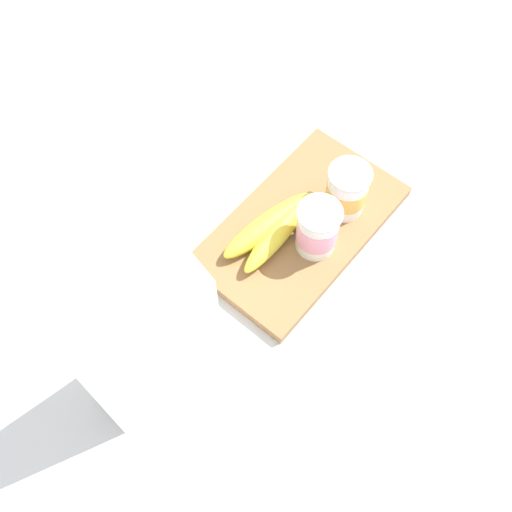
# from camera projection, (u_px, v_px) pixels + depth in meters

# --- Properties ---
(ground_plane) EXTENTS (2.40, 2.40, 0.00)m
(ground_plane) POSITION_uv_depth(u_px,v_px,m) (300.00, 230.00, 1.00)
(ground_plane) COLOR silver
(cutting_board) EXTENTS (0.35, 0.20, 0.02)m
(cutting_board) POSITION_uv_depth(u_px,v_px,m) (300.00, 227.00, 0.99)
(cutting_board) COLOR olive
(cutting_board) RESTS_ON ground_plane
(cereal_box) EXTENTS (0.19, 0.11, 0.27)m
(cereal_box) POSITION_uv_depth(u_px,v_px,m) (149.00, 345.00, 0.77)
(cereal_box) COLOR white
(cereal_box) RESTS_ON ground_plane
(yogurt_cup_front) EXTENTS (0.07, 0.07, 0.09)m
(yogurt_cup_front) POSITION_uv_depth(u_px,v_px,m) (347.00, 191.00, 0.96)
(yogurt_cup_front) COLOR white
(yogurt_cup_front) RESTS_ON cutting_board
(yogurt_cup_back) EXTENTS (0.07, 0.07, 0.10)m
(yogurt_cup_back) POSITION_uv_depth(u_px,v_px,m) (317.00, 229.00, 0.92)
(yogurt_cup_back) COLOR white
(yogurt_cup_back) RESTS_ON cutting_board
(banana_bunch) EXTENTS (0.19, 0.08, 0.04)m
(banana_bunch) POSITION_uv_depth(u_px,v_px,m) (273.00, 228.00, 0.96)
(banana_bunch) COLOR yellow
(banana_bunch) RESTS_ON cutting_board
(spoon) EXTENTS (0.13, 0.04, 0.01)m
(spoon) POSITION_uv_depth(u_px,v_px,m) (374.00, 149.00, 1.07)
(spoon) COLOR silver
(spoon) RESTS_ON ground_plane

